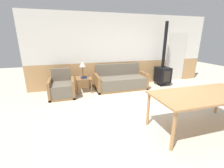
{
  "coord_description": "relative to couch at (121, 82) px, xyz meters",
  "views": [
    {
      "loc": [
        -2.11,
        -2.95,
        1.84
      ],
      "look_at": [
        -0.98,
        0.97,
        0.58
      ],
      "focal_mm": 24.0,
      "sensor_mm": 36.0,
      "label": 1
    }
  ],
  "objects": [
    {
      "name": "side_table",
      "position": [
        -1.36,
        0.04,
        0.16
      ],
      "size": [
        0.53,
        0.53,
        0.52
      ],
      "color": "olive",
      "rests_on": "ground_plane"
    },
    {
      "name": "table_lamp",
      "position": [
        -1.37,
        0.13,
        0.68
      ],
      "size": [
        0.23,
        0.23,
        0.55
      ],
      "color": "#262628",
      "rests_on": "side_table"
    },
    {
      "name": "wall_back",
      "position": [
        0.3,
        0.5,
        1.08
      ],
      "size": [
        7.2,
        0.06,
        2.7
      ],
      "color": "tan",
      "rests_on": "ground_plane"
    },
    {
      "name": "dining_table",
      "position": [
        0.72,
        -2.91,
        0.44
      ],
      "size": [
        2.07,
        0.95,
        0.78
      ],
      "color": "#B27F4C",
      "rests_on": "ground_plane"
    },
    {
      "name": "ground_plane",
      "position": [
        0.3,
        -2.13,
        -0.27
      ],
      "size": [
        16.0,
        16.0,
        0.0
      ],
      "primitive_type": "plane",
      "color": "beige"
    },
    {
      "name": "couch",
      "position": [
        0.0,
        0.0,
        0.0
      ],
      "size": [
        1.88,
        0.83,
        0.9
      ],
      "color": "olive",
      "rests_on": "ground_plane"
    },
    {
      "name": "entry_door",
      "position": [
        2.66,
        0.44,
        0.75
      ],
      "size": [
        0.92,
        0.09,
        2.05
      ],
      "color": "silver",
      "rests_on": "ground_plane"
    },
    {
      "name": "armchair",
      "position": [
        -2.1,
        -0.21,
        -0.0
      ],
      "size": [
        0.79,
        0.83,
        0.87
      ],
      "rotation": [
        0.0,
        0.0,
        0.08
      ],
      "color": "olive",
      "rests_on": "ground_plane"
    },
    {
      "name": "wood_stove",
      "position": [
        1.8,
        0.02,
        0.29
      ],
      "size": [
        0.48,
        0.56,
        2.44
      ],
      "color": "black",
      "rests_on": "ground_plane"
    },
    {
      "name": "book_stack",
      "position": [
        -1.36,
        -0.06,
        0.28
      ],
      "size": [
        0.22,
        0.18,
        0.07
      ],
      "color": "#B22823",
      "rests_on": "side_table"
    }
  ]
}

